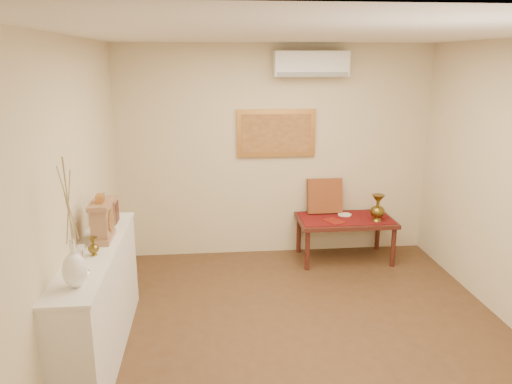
{
  "coord_description": "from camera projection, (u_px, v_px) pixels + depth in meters",
  "views": [
    {
      "loc": [
        -0.87,
        -4.0,
        2.52
      ],
      "look_at": [
        -0.36,
        1.15,
        1.12
      ],
      "focal_mm": 35.0,
      "sensor_mm": 36.0,
      "label": 1
    }
  ],
  "objects": [
    {
      "name": "wall_front",
      "position": [
        423.0,
        349.0,
        2.06
      ],
      "size": [
        4.0,
        0.02,
        2.7
      ],
      "primitive_type": "cube",
      "color": "beige",
      "rests_on": "ground"
    },
    {
      "name": "table_cloth",
      "position": [
        345.0,
        218.0,
        6.32
      ],
      "size": [
        1.14,
        0.59,
        0.01
      ],
      "primitive_type": "cube",
      "color": "maroon",
      "rests_on": "low_table"
    },
    {
      "name": "display_ledge",
      "position": [
        100.0,
        302.0,
        4.28
      ],
      "size": [
        0.37,
        2.02,
        0.98
      ],
      "color": "white",
      "rests_on": "floor"
    },
    {
      "name": "brass_urn_tall",
      "position": [
        378.0,
        205.0,
        6.16
      ],
      "size": [
        0.18,
        0.18,
        0.41
      ],
      "primitive_type": null,
      "color": "brown",
      "rests_on": "table_cloth"
    },
    {
      "name": "painting",
      "position": [
        276.0,
        133.0,
        6.3
      ],
      "size": [
        1.0,
        0.06,
        0.6
      ],
      "color": "#B57A3A",
      "rests_on": "wall_back"
    },
    {
      "name": "candlestick",
      "position": [
        82.0,
        259.0,
        3.67
      ],
      "size": [
        0.1,
        0.1,
        0.21
      ],
      "primitive_type": null,
      "color": "silver",
      "rests_on": "display_ledge"
    },
    {
      "name": "brass_urn_small",
      "position": [
        93.0,
        244.0,
        3.99
      ],
      "size": [
        0.09,
        0.09,
        0.2
      ],
      "primitive_type": null,
      "color": "brown",
      "rests_on": "display_ledge"
    },
    {
      "name": "wall_left",
      "position": [
        69.0,
        207.0,
        4.04
      ],
      "size": [
        0.02,
        4.5,
        2.7
      ],
      "primitive_type": "cube",
      "color": "beige",
      "rests_on": "ground"
    },
    {
      "name": "wall_back",
      "position": [
        276.0,
        152.0,
        6.39
      ],
      "size": [
        4.0,
        0.02,
        2.7
      ],
      "primitive_type": "cube",
      "color": "beige",
      "rests_on": "ground"
    },
    {
      "name": "wooden_chest",
      "position": [
        109.0,
        211.0,
        4.77
      ],
      "size": [
        0.16,
        0.21,
        0.24
      ],
      "color": "#A07352",
      "rests_on": "display_ledge"
    },
    {
      "name": "menu",
      "position": [
        334.0,
        221.0,
        6.17
      ],
      "size": [
        0.27,
        0.3,
        0.01
      ],
      "primitive_type": "cube",
      "rotation": [
        0.0,
        0.0,
        0.45
      ],
      "color": "maroon",
      "rests_on": "table_cloth"
    },
    {
      "name": "mantel_clock",
      "position": [
        102.0,
        221.0,
        4.32
      ],
      "size": [
        0.17,
        0.36,
        0.41
      ],
      "color": "#A07352",
      "rests_on": "display_ledge"
    },
    {
      "name": "cushion",
      "position": [
        325.0,
        196.0,
        6.49
      ],
      "size": [
        0.45,
        0.19,
        0.46
      ],
      "primitive_type": "cube",
      "rotation": [
        -0.21,
        0.0,
        0.0
      ],
      "color": "maroon",
      "rests_on": "table_cloth"
    },
    {
      "name": "white_vase",
      "position": [
        70.0,
        226.0,
        3.34
      ],
      "size": [
        0.17,
        0.17,
        0.9
      ],
      "primitive_type": null,
      "color": "white",
      "rests_on": "display_ledge"
    },
    {
      "name": "floor",
      "position": [
        307.0,
        341.0,
        4.58
      ],
      "size": [
        4.5,
        4.5,
        0.0
      ],
      "primitive_type": "plane",
      "color": "brown",
      "rests_on": "ground"
    },
    {
      "name": "low_table",
      "position": [
        345.0,
        223.0,
        6.34
      ],
      "size": [
        1.2,
        0.7,
        0.55
      ],
      "color": "#491D16",
      "rests_on": "floor"
    },
    {
      "name": "plate",
      "position": [
        345.0,
        215.0,
        6.43
      ],
      "size": [
        0.17,
        0.17,
        0.01
      ],
      "primitive_type": "cylinder",
      "color": "white",
      "rests_on": "table_cloth"
    },
    {
      "name": "ceiling",
      "position": [
        317.0,
        34.0,
        3.88
      ],
      "size": [
        4.5,
        4.5,
        0.0
      ],
      "primitive_type": "plane",
      "rotation": [
        3.14,
        0.0,
        0.0
      ],
      "color": "white",
      "rests_on": "ground"
    },
    {
      "name": "ac_unit",
      "position": [
        311.0,
        64.0,
        6.01
      ],
      "size": [
        0.9,
        0.25,
        0.3
      ],
      "color": "white",
      "rests_on": "wall_back"
    }
  ]
}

